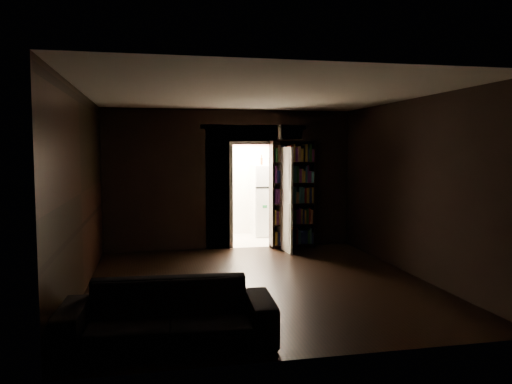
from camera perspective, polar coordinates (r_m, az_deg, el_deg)
The scene contains 9 objects.
ground at distance 7.59m, azimuth 0.36°, elevation -10.37°, with size 5.50×5.50×0.00m, color black.
room_walls at distance 8.38m, azimuth -1.25°, elevation 2.72°, with size 5.02×5.61×2.84m.
kitchen_alcove at distance 11.25m, azimuth -1.32°, elevation 0.83°, with size 2.20×1.80×2.60m.
sofa at distance 5.30m, azimuth -9.93°, elevation -12.51°, with size 2.16×0.93×0.83m, color black.
bookshelf at distance 10.18m, azimuth 4.16°, elevation -0.21°, with size 0.90×0.32×2.20m, color black.
refrigerator at distance 11.63m, azimuth 1.38°, elevation -0.94°, with size 0.74×0.68×1.65m, color white.
door at distance 9.85m, azimuth 3.25°, elevation -0.81°, with size 0.85×0.05×2.05m, color silver.
figurine at distance 10.14m, azimuth 2.75°, elevation 6.84°, with size 0.10×0.10×0.30m, color white.
bottles at distance 11.62m, azimuth 1.61°, elevation 3.71°, with size 0.58×0.07×0.23m, color black.
Camera 1 is at (-1.55, -7.16, 1.98)m, focal length 35.00 mm.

